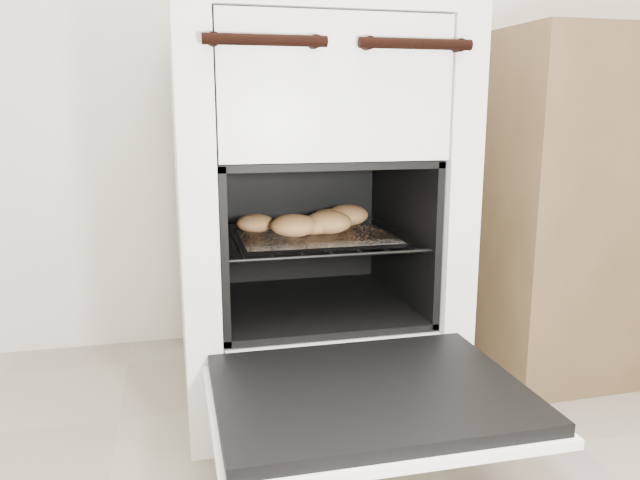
{
  "coord_description": "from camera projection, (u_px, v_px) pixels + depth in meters",
  "views": [
    {
      "loc": [
        -0.52,
        -0.41,
        0.73
      ],
      "look_at": [
        -0.18,
        0.99,
        0.43
      ],
      "focal_mm": 35.0,
      "sensor_mm": 36.0,
      "label": 1
    }
  ],
  "objects": [
    {
      "name": "stove",
      "position": [
        306.0,
        208.0,
        1.6
      ],
      "size": [
        0.64,
        0.71,
        0.98
      ],
      "color": "white",
      "rests_on": "ground"
    },
    {
      "name": "oven_rack",
      "position": [
        312.0,
        236.0,
        1.55
      ],
      "size": [
        0.47,
        0.45,
        0.01
      ],
      "color": "black",
      "rests_on": "stove"
    },
    {
      "name": "foil_sheet",
      "position": [
        314.0,
        235.0,
        1.52
      ],
      "size": [
        0.36,
        0.32,
        0.01
      ],
      "primitive_type": "cube",
      "color": "white",
      "rests_on": "oven_rack"
    },
    {
      "name": "baked_rolls",
      "position": [
        315.0,
        221.0,
        1.55
      ],
      "size": [
        0.37,
        0.26,
        0.06
      ],
      "color": "tan",
      "rests_on": "foil_sheet"
    },
    {
      "name": "counter",
      "position": [
        613.0,
        199.0,
        1.87
      ],
      "size": [
        0.94,
        0.64,
        0.93
      ],
      "primitive_type": "cube",
      "rotation": [
        0.0,
        0.0,
        0.02
      ],
      "color": "brown",
      "rests_on": "ground"
    },
    {
      "name": "oven_door",
      "position": [
        369.0,
        396.0,
        1.14
      ],
      "size": [
        0.58,
        0.45,
        0.04
      ],
      "color": "black",
      "rests_on": "stove"
    }
  ]
}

